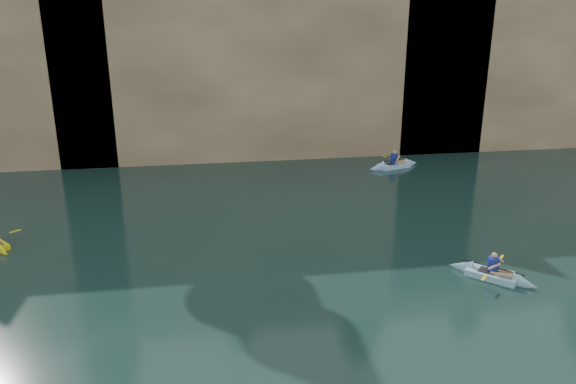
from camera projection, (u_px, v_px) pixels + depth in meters
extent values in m
cube|color=tan|center=(233.00, 42.00, 37.74)|extent=(70.00, 16.00, 12.00)
cube|color=tan|center=(278.00, 56.00, 31.21)|extent=(24.00, 2.40, 11.40)
cube|color=black|center=(173.00, 134.00, 31.02)|extent=(3.50, 1.00, 3.20)
cube|color=black|center=(415.00, 115.00, 32.90)|extent=(5.00, 1.00, 4.50)
cube|color=#7BB6CF|center=(492.00, 275.00, 18.25)|extent=(2.06, 2.05, 0.25)
cone|color=#7BB6CF|center=(525.00, 283.00, 17.68)|extent=(1.03, 1.03, 0.68)
cone|color=#7BB6CF|center=(461.00, 266.00, 18.83)|extent=(1.03, 1.03, 0.68)
cube|color=black|center=(488.00, 271.00, 18.30)|extent=(0.69, 0.69, 0.04)
cube|color=navy|center=(493.00, 265.00, 18.14)|extent=(0.36, 0.36, 0.45)
sphere|color=tan|center=(495.00, 255.00, 18.03)|extent=(0.19, 0.19, 0.19)
cylinder|color=black|center=(493.00, 267.00, 18.17)|extent=(1.45, 1.44, 0.04)
cube|color=yellow|center=(501.00, 257.00, 18.86)|extent=(0.35, 0.35, 0.02)
cube|color=yellow|center=(484.00, 278.00, 17.47)|extent=(0.35, 0.35, 0.02)
cone|color=yellow|center=(4.00, 251.00, 20.00)|extent=(0.92, 0.93, 0.63)
cube|color=yellow|center=(15.00, 231.00, 21.08)|extent=(0.38, 0.33, 0.02)
cube|color=#93BEF6|center=(394.00, 165.00, 30.49)|extent=(2.51, 1.40, 0.26)
cone|color=#93BEF6|center=(411.00, 163.00, 30.95)|extent=(1.02, 0.93, 0.72)
cone|color=#93BEF6|center=(376.00, 168.00, 30.03)|extent=(1.02, 0.93, 0.72)
cube|color=black|center=(392.00, 164.00, 30.40)|extent=(0.66, 0.59, 0.04)
cube|color=navy|center=(394.00, 159.00, 30.37)|extent=(0.37, 0.29, 0.48)
sphere|color=tan|center=(395.00, 152.00, 30.26)|extent=(0.20, 0.20, 0.20)
cylinder|color=black|center=(394.00, 160.00, 30.40)|extent=(2.04, 0.64, 0.04)
cube|color=yellow|center=(384.00, 156.00, 31.22)|extent=(0.20, 0.43, 0.02)
cube|color=yellow|center=(405.00, 165.00, 29.58)|extent=(0.20, 0.43, 0.02)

